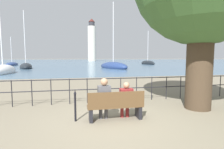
{
  "coord_description": "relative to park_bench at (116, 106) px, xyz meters",
  "views": [
    {
      "loc": [
        -1.14,
        -5.13,
        1.89
      ],
      "look_at": [
        0.0,
        0.5,
        1.35
      ],
      "focal_mm": 28.0,
      "sensor_mm": 36.0,
      "label": 1
    }
  ],
  "objects": [
    {
      "name": "promenade_railing",
      "position": [
        0.0,
        2.23,
        0.27
      ],
      "size": [
        15.98,
        0.04,
        1.05
      ],
      "color": "black",
      "rests_on": "ground_plane"
    },
    {
      "name": "harbor_water",
      "position": [
        0.0,
        161.86,
        -0.43
      ],
      "size": [
        600.0,
        300.0,
        0.01
      ],
      "color": "slate",
      "rests_on": "ground_plane"
    },
    {
      "name": "seated_person_right",
      "position": [
        0.34,
        0.08,
        0.21
      ],
      "size": [
        0.39,
        0.35,
        1.16
      ],
      "color": "maroon",
      "rests_on": "ground_plane"
    },
    {
      "name": "sailboat_0",
      "position": [
        20.07,
        44.91,
        -0.05
      ],
      "size": [
        2.37,
        7.99,
        10.53
      ],
      "rotation": [
        0.0,
        0.0,
        0.08
      ],
      "color": "black",
      "rests_on": "ground_plane"
    },
    {
      "name": "park_bench",
      "position": [
        0.0,
        0.0,
        0.0
      ],
      "size": [
        1.71,
        0.45,
        0.9
      ],
      "color": "brown",
      "rests_on": "ground_plane"
    },
    {
      "name": "closed_umbrella",
      "position": [
        -1.2,
        0.15,
        0.1
      ],
      "size": [
        0.09,
        0.09,
        0.95
      ],
      "color": "black",
      "rests_on": "ground_plane"
    },
    {
      "name": "ground_plane",
      "position": [
        0.0,
        0.06,
        -0.43
      ],
      "size": [
        1000.0,
        1000.0,
        0.0
      ],
      "primitive_type": "plane",
      "color": "#7A705B"
    },
    {
      "name": "seated_person_left",
      "position": [
        -0.34,
        0.07,
        0.28
      ],
      "size": [
        0.38,
        0.35,
        1.29
      ],
      "color": "#4C4C51",
      "rests_on": "ground_plane"
    },
    {
      "name": "sailboat_3",
      "position": [
        5.53,
        26.68,
        -0.04
      ],
      "size": [
        5.3,
        8.63,
        12.54
      ],
      "rotation": [
        0.0,
        0.0,
        0.36
      ],
      "color": "navy",
      "rests_on": "ground_plane"
    },
    {
      "name": "harbor_lighthouse",
      "position": [
        9.06,
        112.66,
        12.53
      ],
      "size": [
        5.42,
        5.42,
        27.86
      ],
      "color": "beige",
      "rests_on": "ground_plane"
    },
    {
      "name": "sailboat_2",
      "position": [
        -10.0,
        18.46,
        -0.08
      ],
      "size": [
        2.11,
        6.09,
        7.97
      ],
      "rotation": [
        0.0,
        0.0,
        0.0
      ],
      "color": "white",
      "rests_on": "ground_plane"
    },
    {
      "name": "sailboat_4",
      "position": [
        -17.67,
        44.72,
        -0.15
      ],
      "size": [
        2.23,
        6.62,
        7.75
      ],
      "rotation": [
        0.0,
        0.0,
        0.01
      ],
      "color": "navy",
      "rests_on": "ground_plane"
    },
    {
      "name": "sailboat_1",
      "position": [
        -10.35,
        29.73,
        -0.08
      ],
      "size": [
        3.59,
        6.59,
        10.93
      ],
      "rotation": [
        0.0,
        0.0,
        0.26
      ],
      "color": "black",
      "rests_on": "ground_plane"
    }
  ]
}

